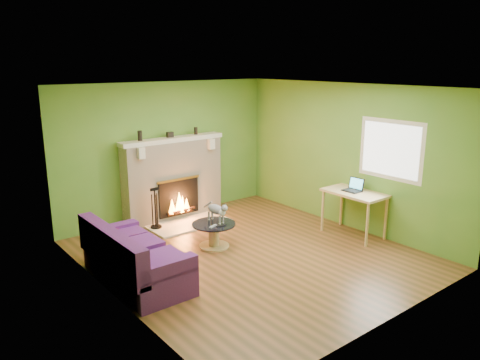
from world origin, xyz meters
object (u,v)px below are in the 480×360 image
(cat, at_px, (216,212))
(sofa, at_px, (133,260))
(coffee_table, at_px, (214,233))
(desk, at_px, (355,197))

(cat, bearing_deg, sofa, -171.11)
(coffee_table, relative_size, desk, 0.67)
(coffee_table, bearing_deg, sofa, -168.51)
(sofa, distance_m, cat, 1.74)
(desk, bearing_deg, cat, 152.15)
(coffee_table, relative_size, cat, 1.28)
(sofa, bearing_deg, cat, 12.60)
(sofa, relative_size, cat, 3.30)
(desk, distance_m, cat, 2.42)
(desk, height_order, cat, desk)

